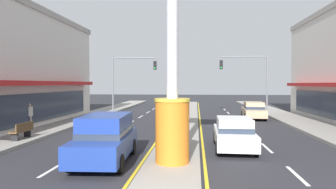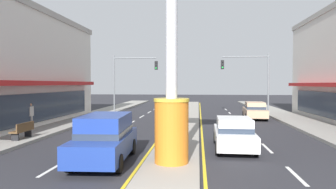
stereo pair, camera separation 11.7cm
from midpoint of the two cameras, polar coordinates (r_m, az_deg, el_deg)
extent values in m
cube|color=gray|center=(23.97, 3.05, -5.32)|extent=(2.13, 52.00, 0.14)
cube|color=gray|center=(24.19, -19.51, -5.32)|extent=(3.00, 60.00, 0.18)
cube|color=gray|center=(23.45, 25.93, -5.64)|extent=(3.00, 60.00, 0.18)
cube|color=silver|center=(12.24, -21.21, -12.99)|extent=(0.14, 2.20, 0.01)
cube|color=silver|center=(16.18, -14.14, -9.21)|extent=(0.14, 2.20, 0.01)
cube|color=silver|center=(20.32, -9.96, -6.87)|extent=(0.14, 2.20, 0.01)
cube|color=silver|center=(24.55, -7.24, -5.31)|extent=(0.14, 2.20, 0.01)
cube|color=silver|center=(28.83, -5.32, -4.21)|extent=(0.14, 2.20, 0.01)
cube|color=silver|center=(33.14, -3.91, -3.38)|extent=(0.14, 2.20, 0.01)
cube|color=silver|center=(37.47, -2.82, -2.75)|extent=(0.14, 2.20, 0.01)
cube|color=silver|center=(11.53, 23.05, -13.95)|extent=(0.14, 2.20, 0.01)
cube|color=silver|center=(15.66, 18.09, -9.64)|extent=(0.14, 2.20, 0.01)
cube|color=silver|center=(19.91, 15.28, -7.11)|extent=(0.14, 2.20, 0.01)
cube|color=silver|center=(24.21, 13.48, -5.46)|extent=(0.14, 2.20, 0.01)
cube|color=silver|center=(28.54, 12.23, -4.31)|extent=(0.14, 2.20, 0.01)
cube|color=silver|center=(32.89, 11.31, -3.46)|extent=(0.14, 2.20, 0.01)
cube|color=silver|center=(37.25, 10.61, -2.81)|extent=(0.14, 2.20, 0.01)
cube|color=yellow|center=(24.07, 0.07, -5.45)|extent=(0.12, 52.00, 0.01)
cube|color=yellow|center=(23.97, 6.04, -5.49)|extent=(0.12, 52.00, 0.01)
cylinder|color=orange|center=(11.51, 0.53, -7.16)|extent=(1.30, 1.30, 2.34)
cylinder|color=gold|center=(11.38, 0.53, -1.04)|extent=(1.36, 1.36, 0.12)
cylinder|color=#B7B7BC|center=(11.50, 0.54, 10.84)|extent=(0.44, 0.44, 4.86)
cube|color=#B21E1E|center=(21.89, -23.53, 1.99)|extent=(0.90, 18.44, 0.30)
cube|color=#283342|center=(22.15, -24.40, -2.39)|extent=(0.08, 17.79, 2.00)
cube|color=#B21E1E|center=(23.90, 29.18, 1.63)|extent=(0.90, 19.41, 0.30)
cylinder|color=slate|center=(32.93, -10.54, 1.95)|extent=(0.16, 0.16, 6.20)
cylinder|color=slate|center=(32.49, -6.63, 6.91)|extent=(4.62, 0.12, 0.12)
cube|color=black|center=(31.88, -2.60, 5.56)|extent=(0.32, 0.24, 0.92)
sphere|color=black|center=(31.76, -2.63, 6.11)|extent=(0.17, 0.17, 0.17)
sphere|color=black|center=(31.74, -2.63, 5.57)|extent=(0.17, 0.17, 0.17)
sphere|color=#19D83F|center=(31.72, -2.63, 5.03)|extent=(0.17, 0.17, 0.17)
cylinder|color=slate|center=(31.95, 18.23, 1.88)|extent=(0.16, 0.16, 6.20)
cylinder|color=slate|center=(31.63, 14.18, 6.99)|extent=(4.62, 0.12, 0.12)
cube|color=black|center=(31.15, 9.99, 5.61)|extent=(0.32, 0.24, 0.92)
sphere|color=black|center=(31.03, 10.01, 6.18)|extent=(0.17, 0.17, 0.17)
sphere|color=black|center=(31.01, 10.01, 5.63)|extent=(0.17, 0.17, 0.17)
sphere|color=#19D83F|center=(30.99, 10.00, 5.07)|extent=(0.17, 0.17, 0.17)
cube|color=navy|center=(12.40, -12.15, -9.40)|extent=(2.14, 4.69, 0.80)
cube|color=navy|center=(12.44, -11.96, -5.62)|extent=(1.82, 2.94, 0.80)
cube|color=#283342|center=(12.48, -11.96, -6.89)|extent=(1.86, 2.97, 0.24)
cylinder|color=black|center=(10.93, -9.51, -12.88)|extent=(0.26, 0.69, 0.68)
cylinder|color=black|center=(11.41, -18.33, -12.32)|extent=(0.26, 0.69, 0.68)
cylinder|color=black|center=(13.66, -7.01, -9.84)|extent=(0.26, 0.69, 0.68)
cylinder|color=black|center=(14.05, -14.16, -9.55)|extent=(0.26, 0.69, 0.68)
cube|color=tan|center=(27.83, 15.84, -3.27)|extent=(2.00, 4.39, 0.66)
cube|color=tan|center=(27.61, 15.90, -2.00)|extent=(1.67, 2.23, 0.60)
cube|color=#283342|center=(27.62, 15.90, -2.37)|extent=(1.70, 2.26, 0.24)
cylinder|color=black|center=(29.09, 13.92, -3.60)|extent=(0.25, 0.63, 0.62)
cylinder|color=black|center=(29.28, 17.08, -3.59)|extent=(0.25, 0.63, 0.62)
cylinder|color=black|center=(26.45, 14.46, -4.16)|extent=(0.25, 0.63, 0.62)
cylinder|color=black|center=(26.66, 17.93, -4.15)|extent=(0.25, 0.63, 0.62)
cube|color=white|center=(14.89, 12.18, -7.85)|extent=(1.86, 4.34, 0.66)
cube|color=white|center=(14.63, 12.27, -5.53)|extent=(1.60, 2.19, 0.60)
cube|color=#283342|center=(14.65, 12.26, -6.23)|extent=(1.64, 2.21, 0.24)
cylinder|color=black|center=(16.20, 8.85, -8.06)|extent=(0.24, 0.63, 0.62)
cylinder|color=black|center=(16.34, 14.58, -8.02)|extent=(0.24, 0.63, 0.62)
cylinder|color=black|center=(13.59, 9.26, -10.04)|extent=(0.24, 0.63, 0.62)
cylinder|color=black|center=(13.75, 16.12, -9.95)|extent=(0.24, 0.63, 0.62)
cube|color=brown|center=(18.05, -26.34, -6.21)|extent=(0.48, 1.60, 0.08)
cube|color=brown|center=(17.91, -25.78, -5.49)|extent=(0.06, 1.60, 0.40)
cube|color=black|center=(17.59, -27.36, -7.30)|extent=(0.38, 0.08, 0.36)
cube|color=black|center=(18.59, -25.35, -6.77)|extent=(0.38, 0.08, 0.36)
cylinder|color=#B7B2AD|center=(21.87, -25.15, -4.83)|extent=(0.14, 0.14, 0.84)
cylinder|color=#B7B2AD|center=(21.80, -24.83, -4.85)|extent=(0.14, 0.14, 0.84)
cube|color=#B7B2AD|center=(21.76, -25.02, -2.92)|extent=(0.27, 0.43, 0.63)
sphere|color=tan|center=(21.73, -25.04, -1.81)|extent=(0.22, 0.22, 0.22)
camera|label=1|loc=(0.06, -90.22, -0.01)|focal=32.02mm
camera|label=2|loc=(0.06, 89.78, 0.01)|focal=32.02mm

